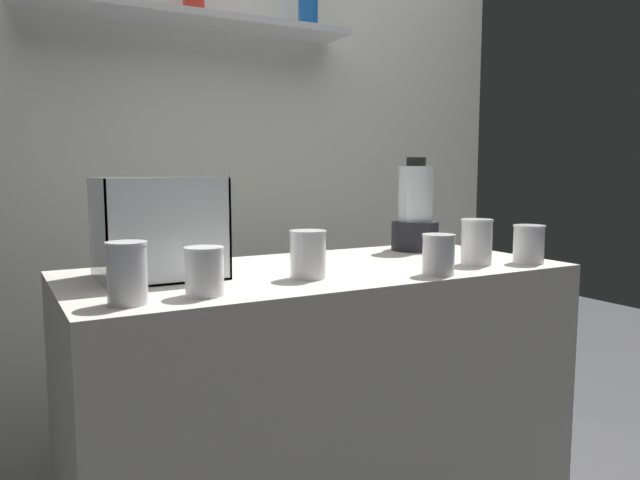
{
  "coord_description": "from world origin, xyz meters",
  "views": [
    {
      "loc": [
        -0.82,
        -1.48,
        1.18
      ],
      "look_at": [
        0.0,
        0.0,
        0.98
      ],
      "focal_mm": 33.93,
      "sensor_mm": 36.0,
      "label": 1
    }
  ],
  "objects_px": {
    "juice_cup_mango_middle": "(308,257)",
    "blender_pitcher": "(415,213)",
    "carrot_display_bin": "(158,246)",
    "juice_cup_orange_far_left": "(127,277)",
    "juice_cup_mango_right": "(438,257)",
    "juice_cup_pomegranate_far_right": "(477,245)",
    "juice_cup_pomegranate_rightmost": "(529,246)",
    "juice_cup_orange_left": "(204,273)"
  },
  "relations": [
    {
      "from": "juice_cup_mango_middle",
      "to": "juice_cup_pomegranate_rightmost",
      "type": "relative_size",
      "value": 1.09
    },
    {
      "from": "juice_cup_mango_middle",
      "to": "juice_cup_pomegranate_far_right",
      "type": "bearing_deg",
      "value": -4.17
    },
    {
      "from": "blender_pitcher",
      "to": "juice_cup_orange_far_left",
      "type": "distance_m",
      "value": 1.12
    },
    {
      "from": "juice_cup_mango_right",
      "to": "blender_pitcher",
      "type": "bearing_deg",
      "value": 59.22
    },
    {
      "from": "juice_cup_pomegranate_far_right",
      "to": "juice_cup_orange_left",
      "type": "bearing_deg",
      "value": -177.27
    },
    {
      "from": "blender_pitcher",
      "to": "juice_cup_mango_right",
      "type": "distance_m",
      "value": 0.51
    },
    {
      "from": "juice_cup_orange_left",
      "to": "juice_cup_mango_right",
      "type": "bearing_deg",
      "value": -4.01
    },
    {
      "from": "blender_pitcher",
      "to": "juice_cup_pomegranate_rightmost",
      "type": "relative_size",
      "value": 2.81
    },
    {
      "from": "juice_cup_mango_right",
      "to": "juice_cup_pomegranate_far_right",
      "type": "xyz_separation_m",
      "value": [
        0.21,
        0.08,
        0.01
      ]
    },
    {
      "from": "juice_cup_orange_far_left",
      "to": "juice_cup_mango_right",
      "type": "distance_m",
      "value": 0.79
    },
    {
      "from": "juice_cup_orange_left",
      "to": "blender_pitcher",
      "type": "bearing_deg",
      "value": 23.63
    },
    {
      "from": "blender_pitcher",
      "to": "juice_cup_mango_right",
      "type": "bearing_deg",
      "value": -120.78
    },
    {
      "from": "blender_pitcher",
      "to": "juice_cup_orange_left",
      "type": "distance_m",
      "value": 0.97
    },
    {
      "from": "juice_cup_mango_middle",
      "to": "blender_pitcher",
      "type": "bearing_deg",
      "value": 27.81
    },
    {
      "from": "juice_cup_pomegranate_far_right",
      "to": "juice_cup_pomegranate_rightmost",
      "type": "relative_size",
      "value": 1.18
    },
    {
      "from": "carrot_display_bin",
      "to": "juice_cup_mango_middle",
      "type": "bearing_deg",
      "value": -31.11
    },
    {
      "from": "juice_cup_orange_left",
      "to": "juice_cup_pomegranate_rightmost",
      "type": "distance_m",
      "value": 1.0
    },
    {
      "from": "blender_pitcher",
      "to": "juice_cup_pomegranate_far_right",
      "type": "bearing_deg",
      "value": -96.96
    },
    {
      "from": "juice_cup_orange_far_left",
      "to": "juice_cup_mango_right",
      "type": "xyz_separation_m",
      "value": [
        0.79,
        -0.04,
        -0.01
      ]
    },
    {
      "from": "juice_cup_orange_left",
      "to": "carrot_display_bin",
      "type": "bearing_deg",
      "value": 96.35
    },
    {
      "from": "juice_cup_orange_far_left",
      "to": "juice_cup_pomegranate_rightmost",
      "type": "height_order",
      "value": "juice_cup_orange_far_left"
    },
    {
      "from": "carrot_display_bin",
      "to": "juice_cup_pomegranate_far_right",
      "type": "bearing_deg",
      "value": -15.39
    },
    {
      "from": "carrot_display_bin",
      "to": "juice_cup_orange_far_left",
      "type": "xyz_separation_m",
      "value": [
        -0.14,
        -0.29,
        -0.02
      ]
    },
    {
      "from": "blender_pitcher",
      "to": "juice_cup_pomegranate_rightmost",
      "type": "xyz_separation_m",
      "value": [
        0.12,
        -0.4,
        -0.08
      ]
    },
    {
      "from": "carrot_display_bin",
      "to": "blender_pitcher",
      "type": "height_order",
      "value": "blender_pitcher"
    },
    {
      "from": "juice_cup_mango_middle",
      "to": "juice_cup_mango_right",
      "type": "xyz_separation_m",
      "value": [
        0.33,
        -0.12,
        -0.01
      ]
    },
    {
      "from": "carrot_display_bin",
      "to": "juice_cup_orange_far_left",
      "type": "bearing_deg",
      "value": -115.38
    },
    {
      "from": "blender_pitcher",
      "to": "juice_cup_pomegranate_far_right",
      "type": "distance_m",
      "value": 0.36
    },
    {
      "from": "carrot_display_bin",
      "to": "juice_cup_mango_middle",
      "type": "relative_size",
      "value": 2.46
    },
    {
      "from": "juice_cup_mango_right",
      "to": "juice_cup_pomegranate_rightmost",
      "type": "height_order",
      "value": "juice_cup_pomegranate_rightmost"
    },
    {
      "from": "juice_cup_pomegranate_rightmost",
      "to": "juice_cup_orange_far_left",
      "type": "bearing_deg",
      "value": 179.72
    },
    {
      "from": "blender_pitcher",
      "to": "juice_cup_orange_far_left",
      "type": "bearing_deg",
      "value": -159.49
    },
    {
      "from": "blender_pitcher",
      "to": "juice_cup_mango_middle",
      "type": "distance_m",
      "value": 0.66
    },
    {
      "from": "blender_pitcher",
      "to": "juice_cup_mango_middle",
      "type": "height_order",
      "value": "blender_pitcher"
    },
    {
      "from": "carrot_display_bin",
      "to": "juice_cup_pomegranate_far_right",
      "type": "height_order",
      "value": "carrot_display_bin"
    },
    {
      "from": "juice_cup_pomegranate_far_right",
      "to": "juice_cup_mango_right",
      "type": "bearing_deg",
      "value": -158.56
    },
    {
      "from": "juice_cup_orange_left",
      "to": "juice_cup_mango_right",
      "type": "xyz_separation_m",
      "value": [
        0.63,
        -0.04,
        -0.0
      ]
    },
    {
      "from": "juice_cup_orange_left",
      "to": "juice_cup_mango_middle",
      "type": "distance_m",
      "value": 0.31
    },
    {
      "from": "juice_cup_mango_middle",
      "to": "juice_cup_mango_right",
      "type": "bearing_deg",
      "value": -20.75
    },
    {
      "from": "juice_cup_mango_right",
      "to": "juice_cup_pomegranate_rightmost",
      "type": "xyz_separation_m",
      "value": [
        0.37,
        0.03,
        0.01
      ]
    },
    {
      "from": "juice_cup_orange_far_left",
      "to": "juice_cup_mango_right",
      "type": "relative_size",
      "value": 1.2
    },
    {
      "from": "juice_cup_pomegranate_far_right",
      "to": "blender_pitcher",
      "type": "bearing_deg",
      "value": 83.04
    }
  ]
}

